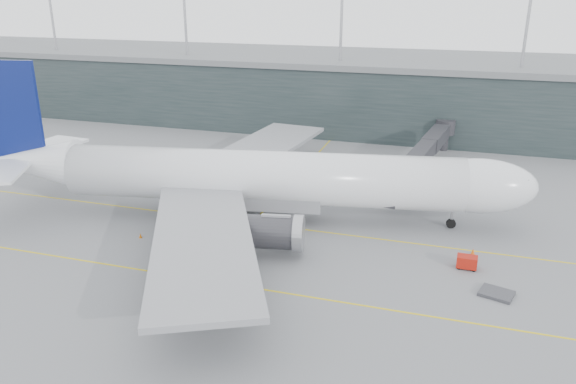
% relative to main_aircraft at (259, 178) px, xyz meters
% --- Properties ---
extents(ground, '(320.00, 320.00, 0.00)m').
position_rel_main_aircraft_xyz_m(ground, '(-5.34, 2.22, -5.78)').
color(ground, slate).
rests_on(ground, ground).
extents(taxiline_a, '(160.00, 0.25, 0.02)m').
position_rel_main_aircraft_xyz_m(taxiline_a, '(-5.34, -1.78, -5.77)').
color(taxiline_a, gold).
rests_on(taxiline_a, ground).
extents(taxiline_b, '(160.00, 0.25, 0.02)m').
position_rel_main_aircraft_xyz_m(taxiline_b, '(-5.34, -17.78, -5.77)').
color(taxiline_b, gold).
rests_on(taxiline_b, ground).
extents(taxiline_lead_main, '(0.25, 60.00, 0.02)m').
position_rel_main_aircraft_xyz_m(taxiline_lead_main, '(-0.34, 22.22, -5.77)').
color(taxiline_lead_main, gold).
rests_on(taxiline_lead_main, ground).
extents(terminal, '(240.00, 36.00, 29.00)m').
position_rel_main_aircraft_xyz_m(terminal, '(-5.34, 60.22, 1.84)').
color(terminal, '#1F292A').
rests_on(terminal, ground).
extents(main_aircraft, '(73.21, 67.97, 20.59)m').
position_rel_main_aircraft_xyz_m(main_aircraft, '(0.00, 0.00, 0.00)').
color(main_aircraft, silver).
rests_on(main_aircraft, ground).
extents(jet_bridge, '(8.12, 44.05, 5.91)m').
position_rel_main_aircraft_xyz_m(jet_bridge, '(18.75, 23.89, -1.35)').
color(jet_bridge, '#27272B').
rests_on(jet_bridge, ground).
extents(gse_cart, '(2.24, 1.46, 1.50)m').
position_rel_main_aircraft_xyz_m(gse_cart, '(26.98, -6.64, -4.94)').
color(gse_cart, '#9F160B').
rests_on(gse_cart, ground).
extents(baggage_dolly, '(3.81, 3.38, 0.32)m').
position_rel_main_aircraft_xyz_m(baggage_dolly, '(29.99, -11.70, -5.59)').
color(baggage_dolly, '#35353A').
rests_on(baggage_dolly, ground).
extents(uld_a, '(2.39, 1.98, 2.05)m').
position_rel_main_aircraft_xyz_m(uld_a, '(-10.63, 13.13, -4.70)').
color(uld_a, '#323136').
rests_on(uld_a, ground).
extents(uld_b, '(2.46, 2.19, 1.87)m').
position_rel_main_aircraft_xyz_m(uld_b, '(-7.58, 14.25, -4.79)').
color(uld_b, '#323136').
rests_on(uld_b, ground).
extents(uld_c, '(1.96, 1.60, 1.71)m').
position_rel_main_aircraft_xyz_m(uld_c, '(-3.96, 12.11, -4.88)').
color(uld_c, '#323136').
rests_on(uld_c, ground).
extents(cone_nose, '(0.49, 0.49, 0.77)m').
position_rel_main_aircraft_xyz_m(cone_nose, '(27.65, -2.79, -5.39)').
color(cone_nose, '#D7550B').
rests_on(cone_nose, ground).
extents(cone_wing_stbd, '(0.41, 0.41, 0.65)m').
position_rel_main_aircraft_xyz_m(cone_wing_stbd, '(4.35, -18.33, -5.45)').
color(cone_wing_stbd, orange).
rests_on(cone_wing_stbd, ground).
extents(cone_wing_port, '(0.46, 0.46, 0.73)m').
position_rel_main_aircraft_xyz_m(cone_wing_port, '(5.78, 12.10, -5.41)').
color(cone_wing_port, red).
rests_on(cone_wing_port, ground).
extents(cone_tail, '(0.39, 0.39, 0.62)m').
position_rel_main_aircraft_xyz_m(cone_tail, '(-12.08, -10.34, -5.47)').
color(cone_tail, '#CA610B').
rests_on(cone_tail, ground).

